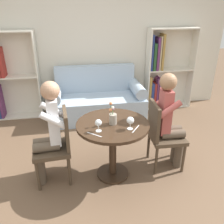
{
  "coord_description": "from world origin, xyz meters",
  "views": [
    {
      "loc": [
        -0.41,
        -2.38,
        2.0
      ],
      "look_at": [
        0.0,
        0.05,
        0.85
      ],
      "focal_mm": 38.0,
      "sensor_mm": 36.0,
      "label": 1
    }
  ],
  "objects": [
    {
      "name": "wine_glass_left",
      "position": [
        -0.18,
        -0.15,
        0.83
      ],
      "size": [
        0.07,
        0.07,
        0.14
      ],
      "color": "white",
      "rests_on": "round_table"
    },
    {
      "name": "wine_glass_right",
      "position": [
        0.17,
        -0.16,
        0.83
      ],
      "size": [
        0.08,
        0.08,
        0.14
      ],
      "color": "white",
      "rests_on": "round_table"
    },
    {
      "name": "bookshelf_right",
      "position": [
        1.35,
        2.0,
        0.76
      ],
      "size": [
        0.93,
        0.28,
        1.57
      ],
      "color": "silver",
      "rests_on": "ground_plane"
    },
    {
      "name": "chair_right",
      "position": [
        0.65,
        0.09,
        0.49
      ],
      "size": [
        0.44,
        0.44,
        0.9
      ],
      "rotation": [
        0.0,
        0.0,
        1.53
      ],
      "color": "#473828",
      "rests_on": "ground_plane"
    },
    {
      "name": "chair_left",
      "position": [
        -0.65,
        0.06,
        0.49
      ],
      "size": [
        0.45,
        0.45,
        0.9
      ],
      "rotation": [
        0.0,
        0.0,
        -1.5
      ],
      "color": "#473828",
      "rests_on": "ground_plane"
    },
    {
      "name": "flower_vase",
      "position": [
        -0.01,
        -0.01,
        0.82
      ],
      "size": [
        0.09,
        0.09,
        0.28
      ],
      "color": "#9E9384",
      "rests_on": "round_table"
    },
    {
      "name": "ground_plane",
      "position": [
        0.0,
        0.0,
        0.0
      ],
      "size": [
        16.0,
        16.0,
        0.0
      ],
      "primitive_type": "plane",
      "color": "brown"
    },
    {
      "name": "person_right",
      "position": [
        0.74,
        0.08,
        0.68
      ],
      "size": [
        0.43,
        0.35,
        1.27
      ],
      "rotation": [
        0.0,
        0.0,
        1.53
      ],
      "color": "brown",
      "rests_on": "ground_plane"
    },
    {
      "name": "knife_left_setting",
      "position": [
        -0.24,
        -0.22,
        0.74
      ],
      "size": [
        0.15,
        0.13,
        0.0
      ],
      "color": "silver",
      "rests_on": "round_table"
    },
    {
      "name": "back_wall",
      "position": [
        0.0,
        2.16,
        1.35
      ],
      "size": [
        5.2,
        0.05,
        2.7
      ],
      "color": "beige",
      "rests_on": "ground_plane"
    },
    {
      "name": "person_left",
      "position": [
        -0.74,
        0.05,
        0.67
      ],
      "size": [
        0.43,
        0.36,
        1.26
      ],
      "rotation": [
        0.0,
        0.0,
        -1.5
      ],
      "color": "brown",
      "rests_on": "ground_plane"
    },
    {
      "name": "bookshelf_left",
      "position": [
        -1.63,
        2.0,
        0.79
      ],
      "size": [
        0.93,
        0.28,
        1.57
      ],
      "color": "silver",
      "rests_on": "ground_plane"
    },
    {
      "name": "couch",
      "position": [
        0.0,
        1.73,
        0.31
      ],
      "size": [
        1.72,
        0.8,
        0.92
      ],
      "color": "#9EB2C6",
      "rests_on": "ground_plane"
    },
    {
      "name": "round_table",
      "position": [
        0.0,
        0.0,
        0.57
      ],
      "size": [
        0.85,
        0.85,
        0.73
      ],
      "color": "#382619",
      "rests_on": "ground_plane"
    },
    {
      "name": "fork_left_setting",
      "position": [
        0.23,
        -0.17,
        0.74
      ],
      "size": [
        0.12,
        0.16,
        0.0
      ],
      "color": "silver",
      "rests_on": "round_table"
    }
  ]
}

